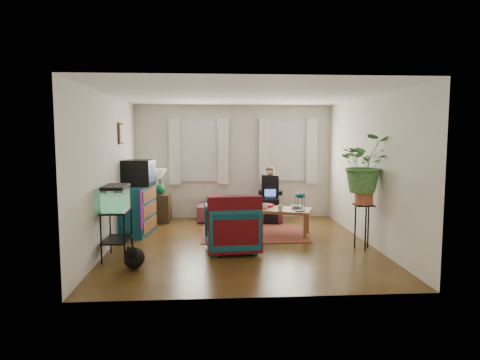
{
  "coord_description": "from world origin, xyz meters",
  "views": [
    {
      "loc": [
        -0.53,
        -7.37,
        1.92
      ],
      "look_at": [
        0.0,
        0.4,
        1.1
      ],
      "focal_mm": 32.0,
      "sensor_mm": 36.0,
      "label": 1
    }
  ],
  "objects": [
    {
      "name": "serape_throw",
      "position": [
        -0.16,
        -0.76,
        0.61
      ],
      "size": [
        0.88,
        0.28,
        0.71
      ],
      "primitive_type": "cube",
      "rotation": [
        0.0,
        0.0,
        0.1
      ],
      "color": "#9E0A0A",
      "rests_on": "armchair"
    },
    {
      "name": "coffee_table",
      "position": [
        0.78,
        0.73,
        0.25
      ],
      "size": [
        1.36,
        1.01,
        0.5
      ],
      "primitive_type": "cube",
      "rotation": [
        0.0,
        0.0,
        -0.32
      ],
      "color": "brown",
      "rests_on": "floor"
    },
    {
      "name": "area_rug",
      "position": [
        0.29,
        0.79,
        0.01
      ],
      "size": [
        2.03,
        1.64,
        0.01
      ],
      "primitive_type": "cube",
      "rotation": [
        0.0,
        0.0,
        -0.02
      ],
      "color": "brown",
      "rests_on": "floor"
    },
    {
      "name": "side_table",
      "position": [
        -1.65,
        2.05,
        0.31
      ],
      "size": [
        0.45,
        0.45,
        0.62
      ],
      "primitive_type": "cube",
      "rotation": [
        0.0,
        0.0,
        -0.06
      ],
      "color": "#3D2517",
      "rests_on": "floor"
    },
    {
      "name": "crt_tv",
      "position": [
        -1.96,
        1.05,
        1.19
      ],
      "size": [
        0.63,
        0.59,
        0.5
      ],
      "primitive_type": "cube",
      "rotation": [
        0.0,
        0.0,
        -0.13
      ],
      "color": "black",
      "rests_on": "dresser"
    },
    {
      "name": "plant_stand",
      "position": [
        2.01,
        -0.47,
        0.38
      ],
      "size": [
        0.33,
        0.33,
        0.77
      ],
      "primitive_type": "cube",
      "rotation": [
        0.0,
        0.0,
        -0.01
      ],
      "color": "black",
      "rests_on": "floor"
    },
    {
      "name": "table_lamp",
      "position": [
        -1.65,
        2.05,
        0.89
      ],
      "size": [
        0.34,
        0.34,
        0.57
      ],
      "primitive_type": null,
      "rotation": [
        0.0,
        0.0,
        -0.06
      ],
      "color": "white",
      "rests_on": "side_table"
    },
    {
      "name": "armchair",
      "position": [
        -0.19,
        -0.43,
        0.43
      ],
      "size": [
        0.91,
        0.86,
        0.86
      ],
      "primitive_type": "imported",
      "rotation": [
        0.0,
        0.0,
        3.24
      ],
      "color": "#136272",
      "rests_on": "floor"
    },
    {
      "name": "ceiling",
      "position": [
        0.0,
        0.0,
        2.6
      ],
      "size": [
        4.5,
        5.0,
        0.01
      ],
      "primitive_type": "cube",
      "color": "white",
      "rests_on": "wall_back"
    },
    {
      "name": "window_right",
      "position": [
        1.25,
        2.48,
        1.55
      ],
      "size": [
        1.08,
        0.04,
        1.38
      ],
      "primitive_type": "cube",
      "color": "white",
      "rests_on": "wall_back"
    },
    {
      "name": "potted_plant",
      "position": [
        2.01,
        -0.47,
        1.3
      ],
      "size": [
        0.89,
        0.77,
        0.97
      ],
      "primitive_type": "imported",
      "rotation": [
        0.0,
        0.0,
        -0.01
      ],
      "color": "#599947",
      "rests_on": "plant_stand"
    },
    {
      "name": "snack_tray",
      "position": [
        0.52,
        0.99,
        0.52
      ],
      "size": [
        0.47,
        0.47,
        0.04
      ],
      "primitive_type": "cylinder",
      "rotation": [
        0.0,
        0.0,
        -0.32
      ],
      "color": "#B21414",
      "rests_on": "coffee_table"
    },
    {
      "name": "aquarium",
      "position": [
        -2.0,
        -0.73,
        0.96
      ],
      "size": [
        0.34,
        0.62,
        0.4
      ],
      "primitive_type": "cube",
      "rotation": [
        0.0,
        0.0,
        0.0
      ],
      "color": "#7FD899",
      "rests_on": "aquarium_stand"
    },
    {
      "name": "birdcage",
      "position": [
        1.13,
        0.44,
        0.68
      ],
      "size": [
        0.25,
        0.25,
        0.35
      ],
      "primitive_type": null,
      "rotation": [
        0.0,
        0.0,
        -0.32
      ],
      "color": "#115B6B",
      "rests_on": "coffee_table"
    },
    {
      "name": "window_left",
      "position": [
        -0.8,
        2.48,
        1.55
      ],
      "size": [
        1.08,
        0.04,
        1.38
      ],
      "primitive_type": "cube",
      "color": "white",
      "rests_on": "wall_back"
    },
    {
      "name": "wall_left",
      "position": [
        -2.25,
        0.0,
        1.3
      ],
      "size": [
        0.01,
        5.0,
        2.6
      ],
      "primitive_type": "cube",
      "color": "silver",
      "rests_on": "floor"
    },
    {
      "name": "sofa",
      "position": [
        0.11,
        2.05,
        0.36
      ],
      "size": [
        1.92,
        0.9,
        0.73
      ],
      "primitive_type": "imported",
      "rotation": [
        0.0,
        0.0,
        -0.09
      ],
      "color": "brown",
      "rests_on": "floor"
    },
    {
      "name": "bowl",
      "position": [
        1.13,
        0.73,
        0.53
      ],
      "size": [
        0.3,
        0.3,
        0.06
      ],
      "primitive_type": "imported",
      "rotation": [
        0.0,
        0.0,
        -0.32
      ],
      "color": "white",
      "rests_on": "coffee_table"
    },
    {
      "name": "aquarium_stand",
      "position": [
        -2.0,
        -0.73,
        0.38
      ],
      "size": [
        0.38,
        0.68,
        0.76
      ],
      "primitive_type": "cube",
      "rotation": [
        0.0,
        0.0,
        0.0
      ],
      "color": "black",
      "rests_on": "floor"
    },
    {
      "name": "black_cat",
      "position": [
        -1.64,
        -1.28,
        0.19
      ],
      "size": [
        0.31,
        0.46,
        0.38
      ],
      "primitive_type": "ellipsoid",
      "rotation": [
        0.0,
        0.0,
        -0.05
      ],
      "color": "black",
      "rests_on": "floor"
    },
    {
      "name": "wall_back",
      "position": [
        0.0,
        2.5,
        1.3
      ],
      "size": [
        4.5,
        0.01,
        2.6
      ],
      "primitive_type": "cube",
      "color": "silver",
      "rests_on": "floor"
    },
    {
      "name": "floor",
      "position": [
        0.0,
        0.0,
        0.0
      ],
      "size": [
        4.5,
        5.0,
        0.01
      ],
      "primitive_type": "cube",
      "color": "#4F2B14",
      "rests_on": "ground"
    },
    {
      "name": "curtains_left",
      "position": [
        -0.8,
        2.4,
        1.55
      ],
      "size": [
        1.36,
        0.06,
        1.5
      ],
      "primitive_type": "cube",
      "color": "white",
      "rests_on": "wall_back"
    },
    {
      "name": "picture_frame",
      "position": [
        -2.21,
        0.85,
        1.95
      ],
      "size": [
        0.04,
        0.32,
        0.4
      ],
      "primitive_type": "cube",
      "color": "#3D2616",
      "rests_on": "wall_left"
    },
    {
      "name": "cup_b",
      "position": [
        0.77,
        0.53,
        0.55
      ],
      "size": [
        0.14,
        0.14,
        0.1
      ],
      "primitive_type": "imported",
      "rotation": [
        0.0,
        0.0,
        -0.32
      ],
      "color": "beige",
      "rests_on": "coffee_table"
    },
    {
      "name": "wall_front",
      "position": [
        0.0,
        -2.5,
        1.3
      ],
      "size": [
        4.5,
        0.01,
        2.6
      ],
      "primitive_type": "cube",
      "color": "silver",
      "rests_on": "floor"
    },
    {
      "name": "seated_person",
      "position": [
        0.78,
        1.99,
        0.56
      ],
      "size": [
        0.52,
        0.61,
        1.11
      ],
      "primitive_type": null,
      "rotation": [
        0.0,
        0.0,
        -0.09
      ],
      "color": "black",
      "rests_on": "sofa"
    },
    {
      "name": "dresser",
      "position": [
        -1.99,
        0.95,
        0.47
      ],
      "size": [
        0.65,
        1.1,
        0.94
      ],
      "primitive_type": "cube",
      "rotation": [
        0.0,
        0.0,
        -0.13
      ],
      "color": "#136473",
      "rests_on": "floor"
    },
    {
      "name": "wall_right",
      "position": [
        2.25,
        0.0,
        1.3
      ],
      "size": [
        0.01,
        5.0,
        2.6
      ],
      "primitive_type": "cube",
      "color": "silver",
      "rests_on": "floor"
    },
    {
      "name": "cup_a",
      "position": [
        0.49,
        0.72,
        0.56
      ],
      "size": [
        0.17,
        0.17,
        0.11
      ],
      "primitive_type": "imported",
      "rotation": [
        0.0,
        0.0,
        -0.32
      ],
      "color": "white",
      "rests_on": "coffee_table"
    },
    {
      "name": "curtains_right",
      "position": [
        1.25,
        2.4,
        1.55
      ],
      "size": [
        1.36,
        0.06,
        1.5
      ],
      "primitive_type": "cube",
      "color": "white",
      "rests_on": "wall_back"
    }
  ]
}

